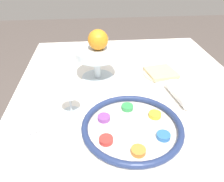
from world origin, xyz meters
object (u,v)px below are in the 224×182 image
at_px(wine_glass, 69,89).
at_px(cup_far, 102,44).
at_px(orange_fruit, 98,40).
at_px(bread_plate, 161,73).
at_px(cup_near, 69,51).
at_px(seder_plate, 132,127).
at_px(fruit_stand, 97,58).
at_px(napkin_roll, 179,94).

relative_size(wine_glass, cup_far, 2.01).
relative_size(orange_fruit, bread_plate, 0.52).
bearing_deg(cup_near, seder_plate, -158.05).
height_order(fruit_stand, napkin_roll, fruit_stand).
height_order(fruit_stand, orange_fruit, orange_fruit).
distance_m(cup_near, cup_far, 0.20).
height_order(bread_plate, cup_far, cup_far).
bearing_deg(fruit_stand, bread_plate, -89.62).
relative_size(fruit_stand, orange_fruit, 2.17).
bearing_deg(napkin_roll, fruit_stand, 58.35).
relative_size(wine_glass, orange_fruit, 1.64).
relative_size(orange_fruit, cup_far, 1.22).
xyz_separation_m(fruit_stand, cup_near, (0.24, 0.14, -0.07)).
xyz_separation_m(seder_plate, cup_far, (0.66, 0.05, 0.02)).
height_order(fruit_stand, bread_plate, fruit_stand).
relative_size(seder_plate, cup_near, 4.70).
bearing_deg(orange_fruit, cup_near, 32.12).
bearing_deg(fruit_stand, orange_fruit, -56.38).
distance_m(orange_fruit, napkin_roll, 0.37).
bearing_deg(napkin_roll, seder_plate, 127.09).
bearing_deg(wine_glass, orange_fruit, -24.55).
xyz_separation_m(wine_glass, fruit_stand, (0.23, -0.10, 0.00)).
bearing_deg(cup_far, orange_fruit, 174.20).
xyz_separation_m(napkin_roll, cup_far, (0.50, 0.25, 0.01)).
bearing_deg(cup_near, fruit_stand, -149.71).
xyz_separation_m(orange_fruit, napkin_roll, (-0.19, -0.29, -0.15)).
bearing_deg(napkin_roll, cup_far, 26.77).
distance_m(wine_glass, cup_far, 0.57).
height_order(fruit_stand, cup_near, fruit_stand).
distance_m(fruit_stand, napkin_roll, 0.35).
relative_size(bread_plate, cup_far, 2.33).
distance_m(orange_fruit, cup_near, 0.31).
bearing_deg(bread_plate, seder_plate, 150.84).
bearing_deg(bread_plate, orange_fruit, 89.37).
bearing_deg(orange_fruit, bread_plate, -90.63).
distance_m(seder_plate, wine_glass, 0.23).
distance_m(seder_plate, orange_fruit, 0.38).
bearing_deg(cup_far, bread_plate, -143.26).
bearing_deg(napkin_roll, bread_plate, 4.58).
bearing_deg(cup_near, orange_fruit, -147.88).
xyz_separation_m(wine_glass, cup_far, (0.55, -0.14, -0.06)).
distance_m(seder_plate, napkin_roll, 0.25).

